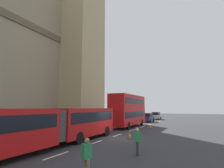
# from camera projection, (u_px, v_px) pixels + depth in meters

# --- Properties ---
(ground_plane) EXTENTS (160.00, 160.00, 0.00)m
(ground_plane) POSITION_uv_depth(u_px,v_px,m) (111.00, 137.00, 17.98)
(ground_plane) COLOR #333335
(lane_centre_marking) EXTENTS (39.00, 0.16, 0.01)m
(lane_centre_marking) POSITION_uv_depth(u_px,v_px,m) (132.00, 130.00, 23.41)
(lane_centre_marking) COLOR silver
(lane_centre_marking) RESTS_ON ground_plane
(articulated_bus) EXTENTS (16.28, 2.54, 2.90)m
(articulated_bus) POSITION_uv_depth(u_px,v_px,m) (51.00, 124.00, 13.52)
(articulated_bus) COLOR red
(articulated_bus) RESTS_ON ground_plane
(double_decker_bus) EXTENTS (10.00, 2.54, 4.90)m
(double_decker_bus) POSITION_uv_depth(u_px,v_px,m) (128.00, 109.00, 28.28)
(double_decker_bus) COLOR red
(double_decker_bus) RESTS_ON ground_plane
(sedan_lead) EXTENTS (4.40, 1.86, 1.85)m
(sedan_lead) POSITION_uv_depth(u_px,v_px,m) (148.00, 118.00, 37.48)
(sedan_lead) COLOR navy
(sedan_lead) RESTS_ON ground_plane
(sedan_trailing) EXTENTS (4.40, 1.86, 1.85)m
(sedan_trailing) POSITION_uv_depth(u_px,v_px,m) (156.00, 116.00, 45.78)
(sedan_trailing) COLOR #B7B7BC
(sedan_trailing) RESTS_ON ground_plane
(traffic_cone_west) EXTENTS (0.36, 0.36, 0.58)m
(traffic_cone_west) POSITION_uv_depth(u_px,v_px,m) (130.00, 136.00, 17.26)
(traffic_cone_west) COLOR black
(traffic_cone_west) RESTS_ON ground_plane
(traffic_cone_middle) EXTENTS (0.36, 0.36, 0.58)m
(traffic_cone_middle) POSITION_uv_depth(u_px,v_px,m) (138.00, 133.00, 18.99)
(traffic_cone_middle) COLOR black
(traffic_cone_middle) RESTS_ON ground_plane
(traffic_cone_east) EXTENTS (0.36, 0.36, 0.58)m
(traffic_cone_east) POSITION_uv_depth(u_px,v_px,m) (150.00, 126.00, 25.81)
(traffic_cone_east) COLOR black
(traffic_cone_east) RESTS_ON ground_plane
(pedestrian_near_cones) EXTENTS (0.46, 0.36, 1.69)m
(pedestrian_near_cones) POSITION_uv_depth(u_px,v_px,m) (87.00, 157.00, 7.42)
(pedestrian_near_cones) COLOR #726651
(pedestrian_near_cones) RESTS_ON ground_plane
(pedestrian_by_kerb) EXTENTS (0.38, 0.46, 1.69)m
(pedestrian_by_kerb) POSITION_uv_depth(u_px,v_px,m) (137.00, 140.00, 11.24)
(pedestrian_by_kerb) COLOR #333333
(pedestrian_by_kerb) RESTS_ON ground_plane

